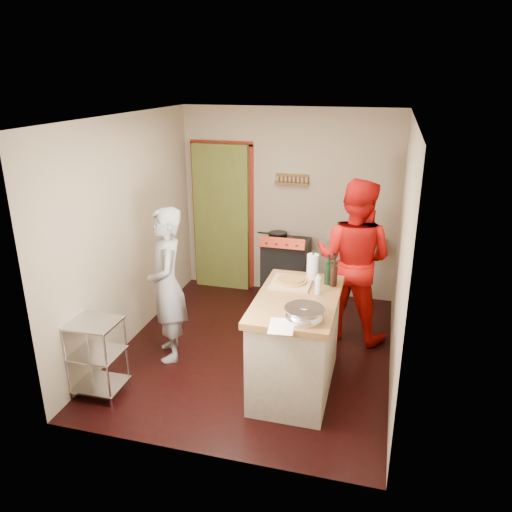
# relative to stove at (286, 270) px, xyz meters

# --- Properties ---
(floor) EXTENTS (3.50, 3.50, 0.00)m
(floor) POSITION_rel_stove_xyz_m (-0.05, -1.42, -0.45)
(floor) COLOR black
(floor) RESTS_ON ground
(back_wall) EXTENTS (3.00, 0.44, 2.60)m
(back_wall) POSITION_rel_stove_xyz_m (-0.69, 0.36, 0.68)
(back_wall) COLOR gray
(back_wall) RESTS_ON ground
(left_wall) EXTENTS (0.04, 3.50, 2.60)m
(left_wall) POSITION_rel_stove_xyz_m (-1.55, -1.42, 0.85)
(left_wall) COLOR gray
(left_wall) RESTS_ON ground
(right_wall) EXTENTS (0.04, 3.50, 2.60)m
(right_wall) POSITION_rel_stove_xyz_m (1.45, -1.42, 0.85)
(right_wall) COLOR gray
(right_wall) RESTS_ON ground
(ceiling) EXTENTS (3.00, 3.50, 0.02)m
(ceiling) POSITION_rel_stove_xyz_m (-0.05, -1.42, 2.16)
(ceiling) COLOR white
(ceiling) RESTS_ON back_wall
(stove) EXTENTS (0.60, 0.63, 1.00)m
(stove) POSITION_rel_stove_xyz_m (0.00, 0.00, 0.00)
(stove) COLOR black
(stove) RESTS_ON ground
(wire_shelving) EXTENTS (0.48, 0.40, 0.80)m
(wire_shelving) POSITION_rel_stove_xyz_m (-1.33, -2.62, -0.01)
(wire_shelving) COLOR silver
(wire_shelving) RESTS_ON ground
(island) EXTENTS (0.77, 1.43, 1.30)m
(island) POSITION_rel_stove_xyz_m (0.52, -2.00, 0.07)
(island) COLOR beige
(island) RESTS_ON ground
(person_stripe) EXTENTS (0.65, 0.74, 1.71)m
(person_stripe) POSITION_rel_stove_xyz_m (-0.94, -1.78, 0.41)
(person_stripe) COLOR silver
(person_stripe) RESTS_ON ground
(person_red) EXTENTS (1.09, 0.94, 1.92)m
(person_red) POSITION_rel_stove_xyz_m (0.95, -0.76, 0.51)
(person_red) COLOR red
(person_red) RESTS_ON ground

